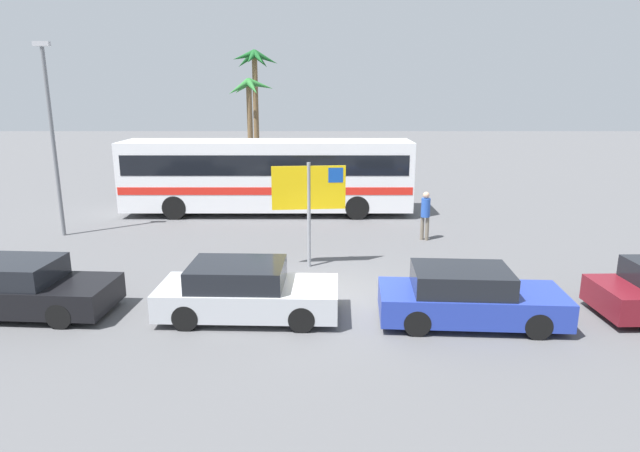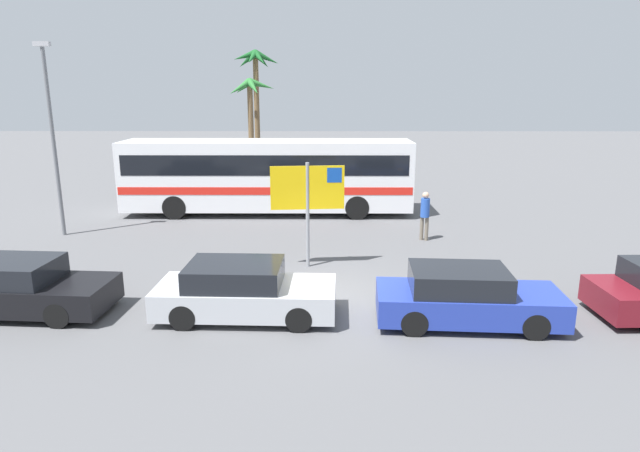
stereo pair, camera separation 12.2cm
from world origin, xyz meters
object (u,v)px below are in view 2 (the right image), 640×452
Objects in this scene: car_blue at (466,298)px; pedestrian_crossing_lot at (425,212)px; ferry_sign at (309,192)px; car_black at (16,288)px; car_silver at (243,291)px; bus_front_coach at (268,173)px.

pedestrian_crossing_lot is (0.37, 7.20, 0.41)m from car_blue.
car_black is (-7.00, -3.58, -1.69)m from ferry_sign.
car_blue is 7.23m from pedestrian_crossing_lot.
ferry_sign is 1.81× the size of pedestrian_crossing_lot.
car_blue is at bearing -53.87° from ferry_sign.
ferry_sign is at bearing 30.95° from car_black.
ferry_sign is at bearing -27.14° from pedestrian_crossing_lot.
car_silver is at bearing -116.60° from ferry_sign.
car_blue is (10.69, -0.59, -0.00)m from car_black.
car_silver is (-1.47, -3.80, -1.69)m from ferry_sign.
pedestrian_crossing_lot is at bearing -35.87° from bus_front_coach.
car_silver is 0.94× the size of car_black.
bus_front_coach is 6.99× the size of pedestrian_crossing_lot.
car_silver is 8.80m from pedestrian_crossing_lot.
car_silver and car_blue have the same top height.
pedestrian_crossing_lot reaches higher than car_black.
pedestrian_crossing_lot is (11.06, 6.62, 0.41)m from car_black.
car_silver is 2.42× the size of pedestrian_crossing_lot.
pedestrian_crossing_lot reaches higher than car_blue.
ferry_sign is at bearing 70.67° from car_silver.
car_black is 12.89m from pedestrian_crossing_lot.
ferry_sign is 8.04m from car_black.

